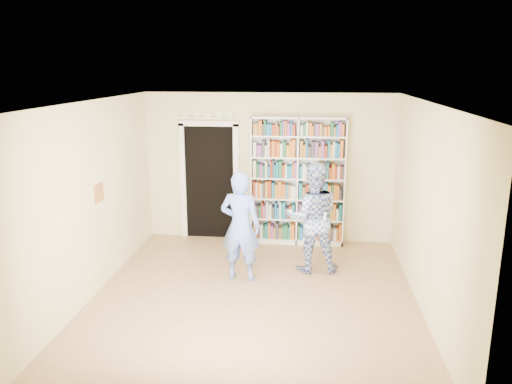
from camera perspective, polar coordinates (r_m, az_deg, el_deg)
floor at (r=7.14m, az=-0.27°, el=-11.96°), size 5.00×5.00×0.00m
ceiling at (r=6.43m, az=-0.30°, el=10.21°), size 5.00×5.00×0.00m
wall_back at (r=9.08m, az=1.50°, el=2.76°), size 4.50×0.00×4.50m
wall_left at (r=7.25m, az=-18.23°, el=-0.88°), size 0.00×5.00×5.00m
wall_right at (r=6.79m, az=18.96°, el=-1.94°), size 0.00×5.00×5.00m
bookshelf at (r=8.94m, az=4.78°, el=1.30°), size 1.67×0.31×2.30m
doorway at (r=9.24m, az=-5.33°, el=1.83°), size 1.10×0.08×2.43m
wall_art at (r=7.41m, az=-17.50°, el=-0.11°), size 0.03×0.25×0.25m
man_blue at (r=7.44m, az=-1.79°, el=-3.94°), size 0.66×0.48×1.67m
man_plaid at (r=7.79m, az=6.49°, el=-2.94°), size 0.91×0.74×1.73m
paper_sheet at (r=7.60m, az=7.31°, el=-3.23°), size 0.19×0.02×0.26m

